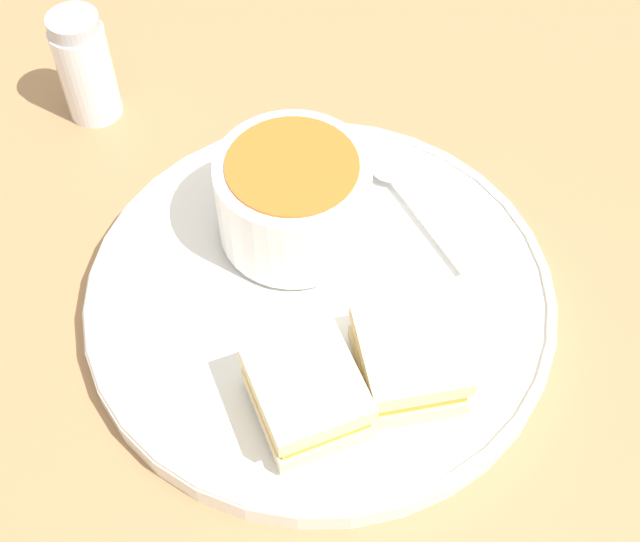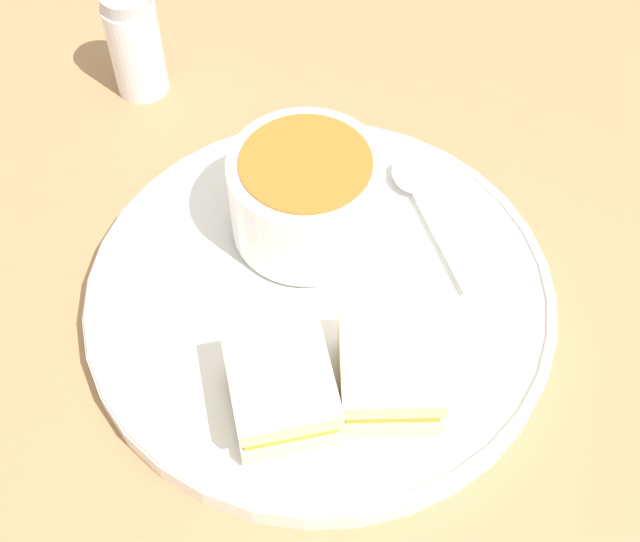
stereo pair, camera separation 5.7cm
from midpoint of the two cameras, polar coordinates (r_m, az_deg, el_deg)
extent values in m
plane|color=#9E754C|center=(0.61, 2.70, -2.42)|extent=(2.40, 2.40, 0.00)
cylinder|color=white|center=(0.60, 2.73, -1.95)|extent=(0.31, 0.31, 0.02)
torus|color=white|center=(0.59, 2.77, -1.38)|extent=(0.31, 0.31, 0.01)
cylinder|color=white|center=(0.61, 1.81, 2.87)|extent=(0.06, 0.06, 0.01)
cylinder|color=white|center=(0.59, 1.88, 4.62)|extent=(0.10, 0.10, 0.06)
cylinder|color=orange|center=(0.57, 1.96, 6.65)|extent=(0.09, 0.09, 0.01)
cube|color=silver|center=(0.62, 10.35, 1.85)|extent=(0.01, 0.09, 0.00)
ellipsoid|color=silver|center=(0.65, 8.24, 5.90)|extent=(0.02, 0.03, 0.01)
cube|color=beige|center=(0.54, 0.63, -8.43)|extent=(0.07, 0.08, 0.01)
cube|color=gold|center=(0.53, 0.65, -7.84)|extent=(0.06, 0.07, 0.01)
cube|color=beige|center=(0.52, 0.66, -7.22)|extent=(0.07, 0.08, 0.01)
cube|color=beige|center=(0.55, 7.43, -7.19)|extent=(0.08, 0.08, 0.01)
cube|color=gold|center=(0.54, 7.56, -6.59)|extent=(0.07, 0.08, 0.01)
cube|color=beige|center=(0.53, 7.70, -5.96)|extent=(0.08, 0.08, 0.01)
cylinder|color=silver|center=(0.73, -9.47, 13.74)|extent=(0.04, 0.04, 0.08)
cylinder|color=#B7B7BC|center=(0.70, -9.99, 16.59)|extent=(0.04, 0.04, 0.01)
camera|label=1|loc=(0.03, -87.13, 3.95)|focal=50.00mm
camera|label=2|loc=(0.03, 92.87, -3.95)|focal=50.00mm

